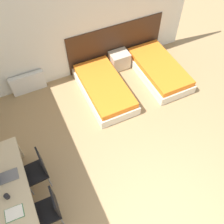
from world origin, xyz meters
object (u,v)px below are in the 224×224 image
object	(u,v)px
chair_near_laptop	(37,169)
nightstand	(119,60)
bed_near_window	(104,89)
laptop	(4,176)
chair_near_notebook	(49,208)
bed_near_door	(159,70)

from	to	relation	value
chair_near_laptop	nightstand	bearing A→B (deg)	36.42
bed_near_window	nightstand	size ratio (longest dim) A/B	3.80
laptop	bed_near_window	bearing A→B (deg)	34.05
nightstand	laptop	size ratio (longest dim) A/B	1.37
chair_near_notebook	nightstand	bearing A→B (deg)	48.96
chair_near_notebook	bed_near_door	bearing A→B (deg)	34.25
bed_near_door	chair_near_laptop	bearing A→B (deg)	-156.59
nightstand	chair_near_notebook	world-z (taller)	chair_near_notebook
chair_near_laptop	chair_near_notebook	bearing A→B (deg)	-92.95
nightstand	laptop	xyz separation A→B (m)	(-3.32, -2.33, 0.57)
chair_near_laptop	bed_near_window	bearing A→B (deg)	34.58
chair_near_laptop	chair_near_notebook	world-z (taller)	same
bed_near_door	laptop	xyz separation A→B (m)	(-4.10, -1.58, 0.61)
bed_near_door	chair_near_notebook	xyz separation A→B (m)	(-3.59, -2.31, 0.34)
bed_near_window	chair_near_laptop	size ratio (longest dim) A/B	2.03
chair_near_laptop	chair_near_notebook	size ratio (longest dim) A/B	1.00
bed_near_door	laptop	bearing A→B (deg)	-158.91
nightstand	laptop	bearing A→B (deg)	-144.89
bed_near_door	chair_near_laptop	xyz separation A→B (m)	(-3.59, -1.56, 0.34)
bed_near_door	chair_near_notebook	world-z (taller)	chair_near_notebook
bed_near_door	bed_near_window	bearing A→B (deg)	180.00
nightstand	chair_near_laptop	distance (m)	3.65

